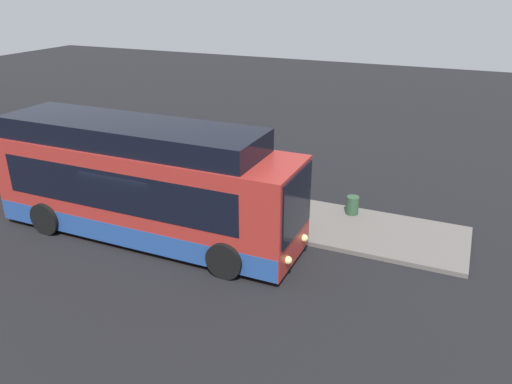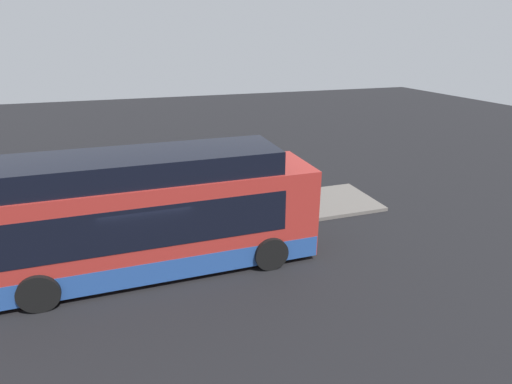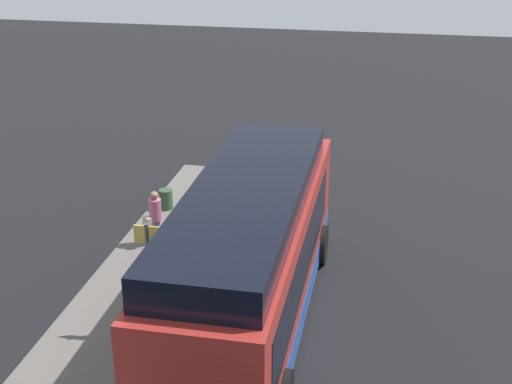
% 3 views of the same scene
% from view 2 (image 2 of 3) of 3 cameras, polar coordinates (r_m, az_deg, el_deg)
% --- Properties ---
extents(ground, '(80.00, 80.00, 0.00)m').
position_cam_2_polar(ground, '(13.35, -14.80, -10.81)').
color(ground, black).
extents(platform, '(20.00, 3.19, 0.15)m').
position_cam_2_polar(platform, '(16.14, -15.73, -4.76)').
color(platform, '#605B56').
rests_on(platform, ground).
extents(bus_lead, '(10.35, 2.85, 3.79)m').
position_cam_2_polar(bus_lead, '(12.73, -15.04, -3.59)').
color(bus_lead, maroon).
rests_on(bus_lead, ground).
extents(passenger_boarding, '(0.62, 0.58, 1.63)m').
position_cam_2_polar(passenger_boarding, '(16.70, -3.85, 0.48)').
color(passenger_boarding, gray).
rests_on(passenger_boarding, platform).
extents(passenger_waiting, '(0.64, 0.56, 1.86)m').
position_cam_2_polar(passenger_waiting, '(15.08, -2.57, -1.26)').
color(passenger_waiting, '#6B604C').
rests_on(passenger_waiting, platform).
extents(suitcase, '(0.47, 0.21, 0.97)m').
position_cam_2_polar(suitcase, '(15.34, -0.53, -3.49)').
color(suitcase, '#334C7F').
rests_on(suitcase, platform).
extents(sign_post, '(0.10, 0.60, 2.73)m').
position_cam_2_polar(sign_post, '(14.70, -18.79, -0.31)').
color(sign_post, '#4C4C51').
rests_on(sign_post, platform).
extents(trash_bin, '(0.44, 0.44, 0.65)m').
position_cam_2_polar(trash_bin, '(18.04, 3.28, 0.22)').
color(trash_bin, '#2D4C33').
rests_on(trash_bin, platform).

